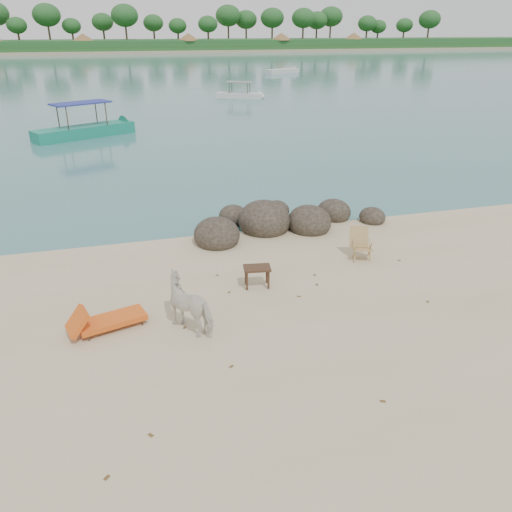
% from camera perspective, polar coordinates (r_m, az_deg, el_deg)
% --- Properties ---
extents(water, '(400.00, 400.00, 0.00)m').
position_cam_1_polar(water, '(98.69, -14.59, 20.47)').
color(water, '#386F70').
rests_on(water, ground).
extents(far_shore, '(420.00, 90.00, 1.40)m').
position_cam_1_polar(far_shore, '(178.59, -15.56, 21.94)').
color(far_shore, tan).
rests_on(far_shore, ground).
extents(far_scenery, '(420.00, 18.00, 9.50)m').
position_cam_1_polar(far_scenery, '(145.22, -15.42, 22.75)').
color(far_scenery, '#1E4C1E').
rests_on(far_scenery, ground).
extents(boulders, '(6.53, 3.15, 1.26)m').
position_cam_1_polar(boulders, '(16.20, 2.30, 3.89)').
color(boulders, '#2A251C').
rests_on(boulders, ground).
extents(cow, '(1.37, 1.48, 1.18)m').
position_cam_1_polar(cow, '(10.80, -7.33, -5.51)').
color(cow, beige).
rests_on(cow, ground).
extents(side_table, '(0.73, 0.53, 0.54)m').
position_cam_1_polar(side_table, '(12.50, 0.12, -2.53)').
color(side_table, '#382416').
rests_on(side_table, ground).
extents(lounge_chair, '(1.88, 1.09, 0.53)m').
position_cam_1_polar(lounge_chair, '(11.30, -16.15, -6.80)').
color(lounge_chair, '#E54A1B').
rests_on(lounge_chair, ground).
extents(deck_chair, '(0.72, 0.76, 0.88)m').
position_cam_1_polar(deck_chair, '(14.22, 12.09, 1.15)').
color(deck_chair, tan).
rests_on(deck_chair, ground).
extents(boat_near, '(6.69, 4.45, 3.28)m').
position_cam_1_polar(boat_near, '(32.38, -19.34, 15.65)').
color(boat_near, '#167F65').
rests_on(boat_near, water).
extents(boat_mid, '(4.81, 3.27, 2.39)m').
position_cam_1_polar(boat_mid, '(48.85, -1.90, 19.03)').
color(boat_mid, silver).
rests_on(boat_mid, water).
extents(boat_far, '(6.13, 3.88, 0.71)m').
position_cam_1_polar(boat_far, '(76.69, 3.05, 20.43)').
color(boat_far, silver).
rests_on(boat_far, water).
extents(dead_leaves, '(8.06, 6.11, 0.00)m').
position_cam_1_polar(dead_leaves, '(11.26, 2.95, -7.43)').
color(dead_leaves, brown).
rests_on(dead_leaves, ground).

